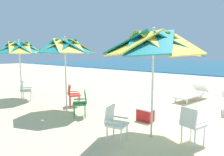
# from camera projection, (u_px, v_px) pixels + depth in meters

# --- Properties ---
(ground_plane) EXTENTS (80.00, 80.00, 0.00)m
(ground_plane) POSITION_uv_depth(u_px,v_px,m) (204.00, 119.00, 6.44)
(ground_plane) COLOR beige
(beach_umbrella_0) EXTENTS (2.42, 2.42, 2.69)m
(beach_umbrella_0) POSITION_uv_depth(u_px,v_px,m) (153.00, 45.00, 4.76)
(beach_umbrella_0) COLOR silver
(beach_umbrella_0) RESTS_ON ground
(plastic_chair_0) EXTENTS (0.54, 0.57, 0.87)m
(plastic_chair_0) POSITION_uv_depth(u_px,v_px,m) (192.00, 123.00, 4.63)
(plastic_chair_0) COLOR white
(plastic_chair_0) RESTS_ON ground
(plastic_chair_1) EXTENTS (0.56, 0.54, 0.87)m
(plastic_chair_1) POSITION_uv_depth(u_px,v_px,m) (115.00, 122.00, 4.73)
(plastic_chair_1) COLOR white
(plastic_chair_1) RESTS_ON ground
(beach_umbrella_1) EXTENTS (2.12, 2.12, 2.68)m
(beach_umbrella_1) POSITION_uv_depth(u_px,v_px,m) (65.00, 47.00, 7.03)
(beach_umbrella_1) COLOR silver
(beach_umbrella_1) RESTS_ON ground
(plastic_chair_2) EXTENTS (0.60, 0.62, 0.87)m
(plastic_chair_2) POSITION_uv_depth(u_px,v_px,m) (73.00, 94.00, 7.94)
(plastic_chair_2) COLOR red
(plastic_chair_2) RESTS_ON ground
(plastic_chair_3) EXTENTS (0.63, 0.63, 0.87)m
(plastic_chair_3) POSITION_uv_depth(u_px,v_px,m) (82.00, 102.00, 6.63)
(plastic_chair_3) COLOR #2D8C4C
(plastic_chair_3) RESTS_ON ground
(beach_umbrella_2) EXTENTS (2.14, 2.14, 2.70)m
(beach_umbrella_2) POSITION_uv_depth(u_px,v_px,m) (19.00, 48.00, 9.01)
(beach_umbrella_2) COLOR silver
(beach_umbrella_2) RESTS_ON ground
(plastic_chair_4) EXTENTS (0.62, 0.63, 0.87)m
(plastic_chair_4) POSITION_uv_depth(u_px,v_px,m) (25.00, 90.00, 8.84)
(plastic_chair_4) COLOR white
(plastic_chair_4) RESTS_ON ground
(sun_lounger_2) EXTENTS (0.90, 2.21, 0.62)m
(sun_lounger_2) POSITION_uv_depth(u_px,v_px,m) (191.00, 94.00, 8.95)
(sun_lounger_2) COLOR white
(sun_lounger_2) RESTS_ON ground
(cooler_box) EXTENTS (0.50, 0.34, 0.40)m
(cooler_box) POSITION_uv_depth(u_px,v_px,m) (145.00, 114.00, 6.24)
(cooler_box) COLOR red
(cooler_box) RESTS_ON ground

